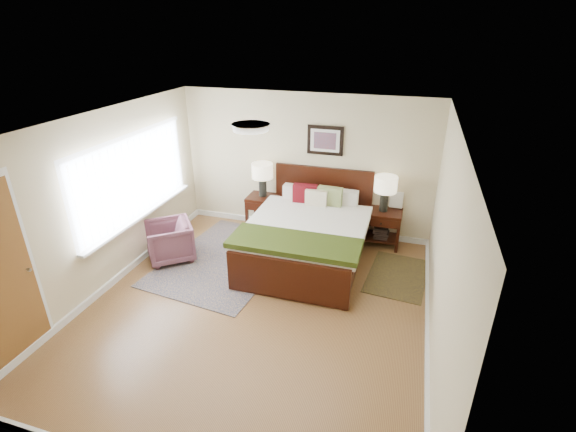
# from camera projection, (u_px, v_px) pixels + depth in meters

# --- Properties ---
(floor) EXTENTS (5.00, 5.00, 0.00)m
(floor) POSITION_uv_depth(u_px,v_px,m) (257.00, 305.00, 5.73)
(floor) COLOR brown
(floor) RESTS_ON ground
(back_wall) EXTENTS (4.50, 0.04, 2.50)m
(back_wall) POSITION_uv_depth(u_px,v_px,m) (305.00, 165.00, 7.37)
(back_wall) COLOR #C1B58B
(back_wall) RESTS_ON ground
(front_wall) EXTENTS (4.50, 0.04, 2.50)m
(front_wall) POSITION_uv_depth(u_px,v_px,m) (131.00, 368.00, 3.03)
(front_wall) COLOR #C1B58B
(front_wall) RESTS_ON ground
(left_wall) EXTENTS (0.04, 5.00, 2.50)m
(left_wall) POSITION_uv_depth(u_px,v_px,m) (103.00, 203.00, 5.80)
(left_wall) COLOR #C1B58B
(left_wall) RESTS_ON ground
(right_wall) EXTENTS (0.04, 5.00, 2.50)m
(right_wall) POSITION_uv_depth(u_px,v_px,m) (444.00, 250.00, 4.61)
(right_wall) COLOR #C1B58B
(right_wall) RESTS_ON ground
(ceiling) EXTENTS (4.50, 5.00, 0.02)m
(ceiling) POSITION_uv_depth(u_px,v_px,m) (250.00, 124.00, 4.68)
(ceiling) COLOR white
(ceiling) RESTS_ON back_wall
(window) EXTENTS (0.11, 2.72, 1.32)m
(window) POSITION_uv_depth(u_px,v_px,m) (136.00, 179.00, 6.34)
(window) COLOR silver
(window) RESTS_ON left_wall
(ceil_fixture) EXTENTS (0.44, 0.44, 0.08)m
(ceil_fixture) POSITION_uv_depth(u_px,v_px,m) (251.00, 127.00, 4.69)
(ceil_fixture) COLOR white
(ceil_fixture) RESTS_ON ceiling
(bed) EXTENTS (1.87, 2.28, 1.22)m
(bed) POSITION_uv_depth(u_px,v_px,m) (308.00, 229.00, 6.60)
(bed) COLOR black
(bed) RESTS_ON ground
(wall_art) EXTENTS (0.62, 0.05, 0.50)m
(wall_art) POSITION_uv_depth(u_px,v_px,m) (325.00, 140.00, 7.06)
(wall_art) COLOR black
(wall_art) RESTS_ON back_wall
(nightstand_left) EXTENTS (0.55, 0.49, 0.65)m
(nightstand_left) POSITION_uv_depth(u_px,v_px,m) (263.00, 203.00, 7.65)
(nightstand_left) COLOR black
(nightstand_left) RESTS_ON ground
(nightstand_right) EXTENTS (0.64, 0.48, 0.64)m
(nightstand_right) POSITION_uv_depth(u_px,v_px,m) (381.00, 225.00, 7.15)
(nightstand_right) COLOR black
(nightstand_right) RESTS_ON ground
(lamp_left) EXTENTS (0.38, 0.38, 0.61)m
(lamp_left) POSITION_uv_depth(u_px,v_px,m) (262.00, 173.00, 7.43)
(lamp_left) COLOR black
(lamp_left) RESTS_ON nightstand_left
(lamp_right) EXTENTS (0.38, 0.38, 0.61)m
(lamp_right) POSITION_uv_depth(u_px,v_px,m) (386.00, 187.00, 6.87)
(lamp_right) COLOR black
(lamp_right) RESTS_ON nightstand_right
(armchair) EXTENTS (0.98, 0.98, 0.64)m
(armchair) POSITION_uv_depth(u_px,v_px,m) (170.00, 241.00, 6.74)
(armchair) COLOR brown
(armchair) RESTS_ON ground
(rug_persian) EXTENTS (2.04, 2.68, 0.01)m
(rug_persian) POSITION_uv_depth(u_px,v_px,m) (226.00, 259.00, 6.84)
(rug_persian) COLOR #0D1C41
(rug_persian) RESTS_ON ground
(rug_navy) EXTENTS (0.97, 1.35, 0.01)m
(rug_navy) POSITION_uv_depth(u_px,v_px,m) (397.00, 276.00, 6.39)
(rug_navy) COLOR black
(rug_navy) RESTS_ON ground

